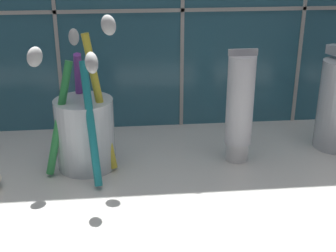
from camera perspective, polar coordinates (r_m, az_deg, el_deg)
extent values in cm
cube|color=silver|center=(55.68, 2.02, -7.36)|extent=(69.03, 34.67, 2.00)
cube|color=beige|center=(65.67, 0.25, 13.93)|extent=(79.03, 0.24, 0.50)
cylinder|color=silver|center=(57.11, -10.05, -0.95)|extent=(7.02, 7.02, 8.64)
cylinder|color=yellow|center=(54.67, -8.29, 2.74)|extent=(3.72, 2.55, 16.24)
ellipsoid|color=white|center=(51.54, -7.27, 12.11)|extent=(2.42, 2.11, 2.46)
cylinder|color=purple|center=(59.16, -10.70, 2.74)|extent=(1.66, 5.43, 13.70)
ellipsoid|color=white|center=(59.62, -11.41, 10.59)|extent=(1.62, 2.47, 2.62)
cylinder|color=green|center=(55.17, -13.12, 0.87)|extent=(4.27, 3.18, 13.28)
ellipsoid|color=white|center=(52.13, -15.94, 8.10)|extent=(2.57, 2.29, 2.57)
cylinder|color=teal|center=(52.70, -9.38, 0.25)|extent=(2.25, 5.58, 13.53)
ellipsoid|color=white|center=(47.77, -9.30, 7.62)|extent=(1.84, 2.58, 2.64)
cylinder|color=white|center=(59.87, 8.41, -2.97)|extent=(2.83, 2.83, 2.42)
cylinder|color=white|center=(57.34, 8.78, 3.11)|extent=(3.33, 3.33, 11.03)
cube|color=silver|center=(55.69, 9.14, 8.87)|extent=(3.49, 0.36, 0.80)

